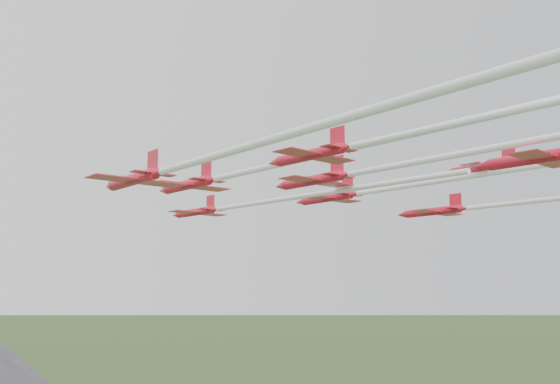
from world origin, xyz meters
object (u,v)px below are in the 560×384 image
jet_row3_mid (372,170)px  jet_lead (245,205)px  jet_row4_left (493,115)px  jet_row2_left (281,164)px  jet_row2_right (391,188)px  jet_row3_right (510,204)px  jet_row3_left (193,162)px

jet_row3_mid → jet_lead: bearing=80.7°
jet_row3_mid → jet_row4_left: size_ratio=0.72×
jet_row2_left → jet_row2_right: jet_row2_right is taller
jet_row3_right → jet_row4_left: bearing=-153.5°
jet_row3_right → jet_row4_left: (-31.22, -26.10, 0.85)m
jet_row2_left → jet_row4_left: 24.35m
jet_lead → jet_row4_left: bearing=-110.2°
jet_row3_mid → jet_row4_left: (-6.85, -22.32, -0.65)m
jet_lead → jet_row4_left: 49.56m
jet_row3_left → jet_row3_mid: jet_row3_mid is taller
jet_lead → jet_row2_right: size_ratio=0.97×
jet_lead → jet_row3_right: (26.03, -23.19, -0.89)m
jet_row2_left → jet_row3_right: bearing=-8.6°
jet_row2_left → jet_row3_mid: 9.93m
jet_row3_mid → jet_row3_right: size_ratio=0.88×
jet_row3_left → jet_row3_mid: bearing=1.6°
jet_row3_right → jet_row4_left: 40.70m
jet_lead → jet_row3_left: bearing=-136.0°
jet_row3_mid → jet_row3_right: 24.70m
jet_row2_left → jet_row3_mid: size_ratio=1.48×
jet_row2_right → jet_row3_right: bearing=-46.1°
jet_lead → jet_row3_left: jet_lead is taller
jet_row2_left → jet_row2_right: (21.93, 10.33, 0.69)m
jet_row2_left → jet_row3_mid: bearing=-22.6°
jet_row3_right → jet_row2_left: bearing=169.9°
jet_row2_left → jet_row4_left: jet_row2_left is taller
jet_row2_left → jet_row3_mid: (9.76, -1.85, -0.03)m
jet_row3_right → jet_row4_left: jet_row4_left is taller
jet_row3_mid → jet_row3_right: jet_row3_mid is taller
jet_row4_left → jet_row2_right: bearing=47.4°
jet_lead → jet_row3_left: size_ratio=1.06×
jet_row2_right → jet_row3_left: jet_row2_right is taller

